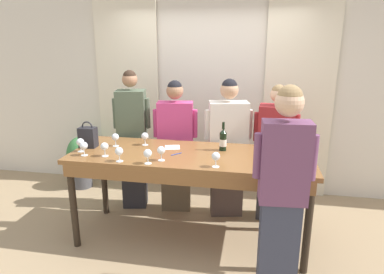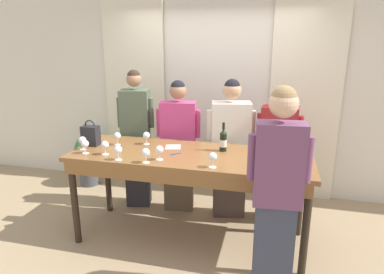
{
  "view_description": "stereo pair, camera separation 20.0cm",
  "coord_description": "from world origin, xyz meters",
  "views": [
    {
      "loc": [
        0.63,
        -3.24,
        2.1
      ],
      "look_at": [
        0.0,
        0.09,
        1.13
      ],
      "focal_mm": 32.0,
      "sensor_mm": 36.0,
      "label": 1
    },
    {
      "loc": [
        0.82,
        -3.2,
        2.1
      ],
      "look_at": [
        0.0,
        0.09,
        1.13
      ],
      "focal_mm": 32.0,
      "sensor_mm": 36.0,
      "label": 2
    }
  ],
  "objects": [
    {
      "name": "wine_glass_back_mid",
      "position": [
        -0.85,
        0.09,
        1.07
      ],
      "size": [
        0.08,
        0.08,
        0.14
      ],
      "color": "white",
      "rests_on": "tasting_bar"
    },
    {
      "name": "wine_glass_center_left",
      "position": [
        -1.03,
        -0.26,
        1.08
      ],
      "size": [
        0.08,
        0.08,
        0.14
      ],
      "color": "white",
      "rests_on": "tasting_bar"
    },
    {
      "name": "guest_olive_jacket",
      "position": [
        -0.86,
        0.63,
        0.89
      ],
      "size": [
        0.46,
        0.33,
        1.75
      ],
      "color": "#28282D",
      "rests_on": "ground_plane"
    },
    {
      "name": "potted_plant",
      "position": [
        -1.82,
        1.04,
        0.42
      ],
      "size": [
        0.38,
        0.38,
        0.76
      ],
      "color": "#4C4C51",
      "rests_on": "ground_plane"
    },
    {
      "name": "guest_striped_shirt",
      "position": [
        0.87,
        0.63,
        0.82
      ],
      "size": [
        0.51,
        0.29,
        1.62
      ],
      "color": "#28282D",
      "rests_on": "ground_plane"
    },
    {
      "name": "wine_glass_back_left",
      "position": [
        -0.82,
        -0.24,
        1.08
      ],
      "size": [
        0.08,
        0.08,
        0.14
      ],
      "color": "white",
      "rests_on": "tasting_bar"
    },
    {
      "name": "handbag",
      "position": [
        -1.12,
        0.01,
        1.09
      ],
      "size": [
        0.18,
        0.12,
        0.28
      ],
      "color": "#232328",
      "rests_on": "tasting_bar"
    },
    {
      "name": "wine_glass_front_left",
      "position": [
        -0.33,
        -0.37,
        1.08
      ],
      "size": [
        0.08,
        0.08,
        0.14
      ],
      "color": "white",
      "rests_on": "tasting_bar"
    },
    {
      "name": "pen",
      "position": [
        -0.13,
        -0.06,
        0.98
      ],
      "size": [
        0.09,
        0.1,
        0.01
      ],
      "color": "#193399",
      "rests_on": "tasting_bar"
    },
    {
      "name": "wine_glass_center_right",
      "position": [
        -0.62,
        -0.36,
        1.08
      ],
      "size": [
        0.08,
        0.08,
        0.14
      ],
      "color": "white",
      "rests_on": "tasting_bar"
    },
    {
      "name": "wine_glass_front_right",
      "position": [
        0.3,
        -0.33,
        1.08
      ],
      "size": [
        0.08,
        0.08,
        0.14
      ],
      "color": "white",
      "rests_on": "tasting_bar"
    },
    {
      "name": "host_pouring",
      "position": [
        0.87,
        -0.64,
        0.95
      ],
      "size": [
        0.49,
        0.23,
        1.78
      ],
      "color": "#383D51",
      "rests_on": "ground_plane"
    },
    {
      "name": "guest_pink_top",
      "position": [
        -0.31,
        0.63,
        0.85
      ],
      "size": [
        0.54,
        0.27,
        1.64
      ],
      "color": "brown",
      "rests_on": "ground_plane"
    },
    {
      "name": "tasting_bar",
      "position": [
        0.0,
        -0.03,
        0.88
      ],
      "size": [
        2.44,
        0.88,
        0.98
      ],
      "color": "brown",
      "rests_on": "ground_plane"
    },
    {
      "name": "wall_back",
      "position": [
        0.0,
        1.44,
        1.4
      ],
      "size": [
        12.0,
        0.06,
        2.8
      ],
      "color": "silver",
      "rests_on": "ground_plane"
    },
    {
      "name": "ground_plane",
      "position": [
        0.0,
        0.0,
        0.0
      ],
      "size": [
        18.0,
        18.0,
        0.0
      ],
      "primitive_type": "plane",
      "color": "tan"
    },
    {
      "name": "wine_bottle",
      "position": [
        0.31,
        0.17,
        1.09
      ],
      "size": [
        0.07,
        0.07,
        0.3
      ],
      "color": "black",
      "rests_on": "tasting_bar"
    },
    {
      "name": "guest_cream_sweater",
      "position": [
        0.33,
        0.63,
        0.85
      ],
      "size": [
        0.56,
        0.34,
        1.67
      ],
      "color": "#473833",
      "rests_on": "ground_plane"
    },
    {
      "name": "wine_glass_back_right",
      "position": [
        -0.54,
        0.19,
        1.08
      ],
      "size": [
        0.08,
        0.08,
        0.14
      ],
      "color": "white",
      "rests_on": "tasting_bar"
    },
    {
      "name": "curtain_panel_left",
      "position": [
        -1.17,
        1.38,
        1.34
      ],
      "size": [
        0.89,
        0.03,
        2.69
      ],
      "color": "#EFE5C6",
      "rests_on": "ground_plane"
    },
    {
      "name": "napkin",
      "position": [
        -0.23,
        0.16,
        0.98
      ],
      "size": [
        0.19,
        0.19,
        0.0
      ],
      "color": "white",
      "rests_on": "tasting_bar"
    },
    {
      "name": "wine_glass_front_mid",
      "position": [
        1.0,
        -0.37,
        1.07
      ],
      "size": [
        0.08,
        0.08,
        0.14
      ],
      "color": "white",
      "rests_on": "tasting_bar"
    },
    {
      "name": "wine_glass_center_mid",
      "position": [
        -1.13,
        -0.15,
        1.08
      ],
      "size": [
        0.08,
        0.08,
        0.14
      ],
      "color": "white",
      "rests_on": "tasting_bar"
    },
    {
      "name": "wine_glass_near_host",
      "position": [
        -0.23,
        -0.26,
        1.08
      ],
      "size": [
        0.08,
        0.08,
        0.14
      ],
      "color": "white",
      "rests_on": "tasting_bar"
    },
    {
      "name": "curtain_panel_right",
      "position": [
        1.17,
        1.38,
        1.34
      ],
      "size": [
        0.89,
        0.03,
        2.69
      ],
      "color": "#EFE5C6",
      "rests_on": "ground_plane"
    }
  ]
}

